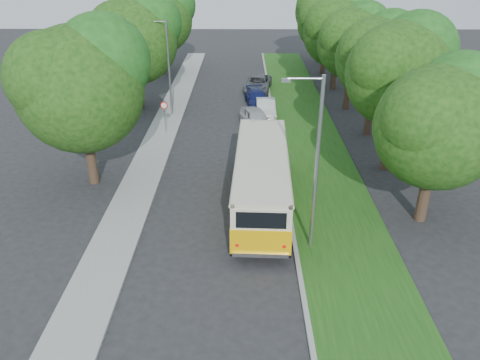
{
  "coord_description": "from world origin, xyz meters",
  "views": [
    {
      "loc": [
        1.22,
        -20.33,
        12.45
      ],
      "look_at": [
        1.04,
        1.4,
        1.5
      ],
      "focal_mm": 35.0,
      "sensor_mm": 36.0,
      "label": 1
    }
  ],
  "objects_px": {
    "lamppost_near": "(315,161)",
    "lamppost_far": "(168,65)",
    "vintage_bus": "(261,181)",
    "car_grey": "(258,84)",
    "car_white": "(266,109)",
    "car_blue": "(257,98)",
    "car_silver": "(256,119)"
  },
  "relations": [
    {
      "from": "lamppost_near",
      "to": "vintage_bus",
      "type": "distance_m",
      "value": 5.09
    },
    {
      "from": "lamppost_far",
      "to": "vintage_bus",
      "type": "relative_size",
      "value": 0.71
    },
    {
      "from": "lamppost_near",
      "to": "car_blue",
      "type": "bearing_deg",
      "value": 94.93
    },
    {
      "from": "car_white",
      "to": "lamppost_far",
      "type": "bearing_deg",
      "value": 177.8
    },
    {
      "from": "lamppost_near",
      "to": "car_silver",
      "type": "height_order",
      "value": "lamppost_near"
    },
    {
      "from": "lamppost_near",
      "to": "car_blue",
      "type": "distance_m",
      "value": 21.69
    },
    {
      "from": "car_white",
      "to": "car_blue",
      "type": "bearing_deg",
      "value": 101.26
    },
    {
      "from": "lamppost_far",
      "to": "car_grey",
      "type": "distance_m",
      "value": 10.89
    },
    {
      "from": "car_silver",
      "to": "car_grey",
      "type": "distance_m",
      "value": 10.13
    },
    {
      "from": "lamppost_near",
      "to": "car_silver",
      "type": "bearing_deg",
      "value": 97.49
    },
    {
      "from": "vintage_bus",
      "to": "car_grey",
      "type": "distance_m",
      "value": 22.15
    },
    {
      "from": "lamppost_near",
      "to": "car_blue",
      "type": "xyz_separation_m",
      "value": [
        -1.84,
        21.29,
        -3.73
      ]
    },
    {
      "from": "lamppost_near",
      "to": "car_white",
      "type": "bearing_deg",
      "value": 93.78
    },
    {
      "from": "car_grey",
      "to": "lamppost_far",
      "type": "bearing_deg",
      "value": -126.67
    },
    {
      "from": "lamppost_far",
      "to": "car_silver",
      "type": "relative_size",
      "value": 1.74
    },
    {
      "from": "lamppost_near",
      "to": "vintage_bus",
      "type": "height_order",
      "value": "lamppost_near"
    },
    {
      "from": "lamppost_near",
      "to": "car_grey",
      "type": "xyz_separation_m",
      "value": [
        -1.63,
        25.85,
        -3.68
      ]
    },
    {
      "from": "car_grey",
      "to": "car_white",
      "type": "bearing_deg",
      "value": -78.74
    },
    {
      "from": "car_silver",
      "to": "car_white",
      "type": "height_order",
      "value": "car_silver"
    },
    {
      "from": "vintage_bus",
      "to": "car_white",
      "type": "relative_size",
      "value": 2.5
    },
    {
      "from": "lamppost_far",
      "to": "car_white",
      "type": "distance_m",
      "value": 8.43
    },
    {
      "from": "lamppost_near",
      "to": "car_grey",
      "type": "height_order",
      "value": "lamppost_near"
    },
    {
      "from": "lamppost_near",
      "to": "car_silver",
      "type": "xyz_separation_m",
      "value": [
        -2.07,
        15.73,
        -3.64
      ]
    },
    {
      "from": "vintage_bus",
      "to": "car_white",
      "type": "xyz_separation_m",
      "value": [
        0.85,
        14.57,
        -0.87
      ]
    },
    {
      "from": "car_silver",
      "to": "car_white",
      "type": "distance_m",
      "value": 2.7
    },
    {
      "from": "lamppost_near",
      "to": "car_white",
      "type": "height_order",
      "value": "lamppost_near"
    },
    {
      "from": "vintage_bus",
      "to": "car_blue",
      "type": "bearing_deg",
      "value": 91.51
    },
    {
      "from": "lamppost_near",
      "to": "vintage_bus",
      "type": "bearing_deg",
      "value": 118.92
    },
    {
      "from": "car_white",
      "to": "vintage_bus",
      "type": "bearing_deg",
      "value": -93.91
    },
    {
      "from": "vintage_bus",
      "to": "lamppost_near",
      "type": "bearing_deg",
      "value": -58.87
    },
    {
      "from": "lamppost_near",
      "to": "lamppost_far",
      "type": "distance_m",
      "value": 20.53
    },
    {
      "from": "lamppost_far",
      "to": "car_grey",
      "type": "xyz_separation_m",
      "value": [
        7.28,
        7.35,
        -3.42
      ]
    }
  ]
}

